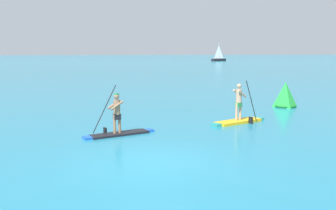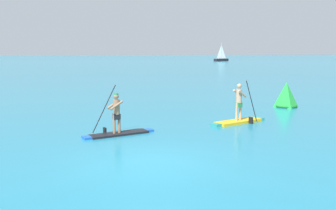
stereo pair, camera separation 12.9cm
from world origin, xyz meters
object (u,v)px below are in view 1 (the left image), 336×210
object	(u,v)px
race_marker_buoy	(285,96)
sailboat_right_horizon	(219,59)
paddleboarder_far_right	(239,115)
paddleboarder_mid_center	(118,124)

from	to	relation	value
race_marker_buoy	sailboat_right_horizon	xyz separation A→B (m)	(19.51, 84.17, 0.04)
race_marker_buoy	sailboat_right_horizon	size ratio (longest dim) A/B	0.27
paddleboarder_far_right	race_marker_buoy	xyz separation A→B (m)	(4.24, 4.28, 0.29)
paddleboarder_mid_center	sailboat_right_horizon	world-z (taller)	sailboat_right_horizon
paddleboarder_far_right	sailboat_right_horizon	xyz separation A→B (m)	(23.74, 88.45, 0.33)
paddleboarder_far_right	sailboat_right_horizon	world-z (taller)	sailboat_right_horizon
race_marker_buoy	paddleboarder_mid_center	bearing A→B (deg)	-148.37
race_marker_buoy	paddleboarder_far_right	bearing A→B (deg)	-134.73
race_marker_buoy	sailboat_right_horizon	distance (m)	86.40
paddleboarder_mid_center	paddleboarder_far_right	xyz separation A→B (m)	(5.47, 1.70, -0.06)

